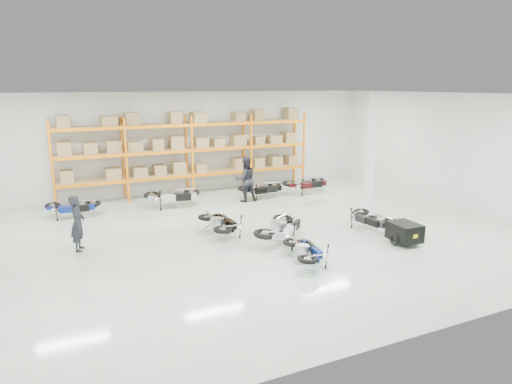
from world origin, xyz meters
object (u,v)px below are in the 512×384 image
moto_back_c (262,186)px  moto_back_d (307,181)px  moto_silver_left (282,224)px  moto_blue_centre (306,247)px  moto_touring_right (371,215)px  moto_back_a (72,204)px  moto_back_b (172,193)px  person_left (78,223)px  trailer (404,232)px  person_back (245,179)px  moto_black_far_left (221,220)px

moto_back_c → moto_back_d: 2.23m
moto_silver_left → moto_back_c: 5.80m
moto_blue_centre → moto_silver_left: (0.21, 1.80, 0.13)m
moto_silver_left → moto_touring_right: 3.36m
moto_blue_centre → moto_back_a: (-5.51, 7.54, 0.04)m
moto_back_b → person_left: size_ratio=1.15×
trailer → moto_back_d: 7.18m
moto_blue_centre → person_left: (-5.55, 3.74, 0.36)m
moto_blue_centre → trailer: bearing=-166.9°
moto_touring_right → moto_back_a: size_ratio=0.97×
moto_back_a → person_back: size_ratio=0.90×
person_back → trailer: bearing=109.2°
person_left → person_back: size_ratio=0.88×
moto_blue_centre → person_back: size_ratio=0.83×
moto_back_d → moto_silver_left: bearing=141.9°
person_left → person_back: person_back is taller
person_left → person_back: (6.82, 3.29, 0.11)m
moto_silver_left → person_back: 5.35m
moto_touring_right → moto_back_c: moto_back_c is taller
moto_back_a → person_back: (6.77, -0.51, 0.43)m
moto_touring_right → moto_back_a: (-9.08, 5.84, 0.01)m
moto_blue_centre → moto_touring_right: moto_touring_right is taller
moto_back_b → moto_back_d: bearing=-83.7°
moto_back_a → person_left: person_left is taller
moto_touring_right → moto_back_a: bearing=141.7°
moto_silver_left → moto_black_far_left: 2.06m
moto_silver_left → moto_black_far_left: bearing=3.4°
moto_blue_centre → moto_black_far_left: moto_black_far_left is taller
moto_back_d → moto_back_a: bearing=87.6°
moto_back_b → person_back: 3.07m
moto_silver_left → moto_touring_right: size_ratio=1.21×
trailer → moto_touring_right: bearing=92.0°
moto_back_b → person_left: person_left is taller
moto_blue_centre → person_back: bearing=-88.6°
moto_black_far_left → person_back: bearing=-124.2°
trailer → moto_blue_centre: bearing=-176.5°
moto_back_a → person_back: bearing=-83.1°
trailer → person_left: bearing=160.2°
trailer → moto_back_a: (-9.08, 7.44, 0.13)m
moto_back_c → moto_back_b: bearing=86.8°
trailer → moto_back_a: size_ratio=0.93×
moto_black_far_left → moto_back_a: (-4.23, 4.31, -0.02)m
moto_back_b → moto_back_d: size_ratio=1.04×
moto_silver_left → moto_back_a: (-5.71, 5.74, -0.09)m
trailer → moto_back_c: (-1.43, 7.17, 0.15)m
moto_back_a → moto_back_b: (3.76, -0.10, 0.07)m
moto_silver_left → moto_black_far_left: size_ratio=1.13×
moto_back_d → person_left: bearing=108.7°
moto_back_a → moto_blue_centre: bearing=-132.6°
moto_blue_centre → moto_back_c: (2.14, 7.27, 0.05)m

